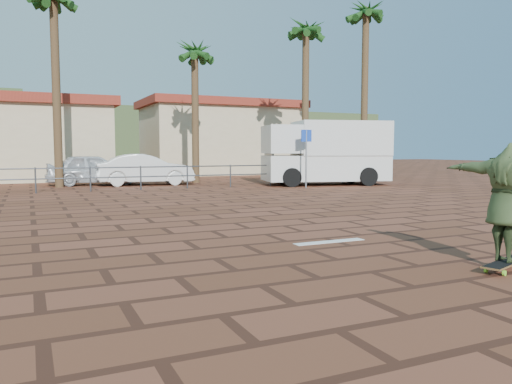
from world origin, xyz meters
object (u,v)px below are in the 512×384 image
longboard (507,263)px  campervan (326,152)px  car_silver (94,169)px  car_white (145,170)px  skateboarder (510,202)px

longboard → campervan: size_ratio=0.19×
car_silver → car_white: (2.18, -1.21, -0.00)m
longboard → skateboarder: 0.85m
longboard → car_white: (-1.03, 18.79, 0.64)m
campervan → car_silver: size_ratio=1.43×
campervan → car_white: (-7.91, 3.31, -0.84)m
campervan → car_white: size_ratio=1.39×
longboard → campervan: 17.01m
longboard → car_white: 18.83m
longboard → skateboarder: skateboarder is taller
skateboarder → car_white: (-1.03, 18.79, -0.21)m
campervan → skateboarder: bearing=-99.9°
skateboarder → car_silver: bearing=6.2°
skateboarder → car_silver: 20.26m
campervan → car_white: 8.62m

